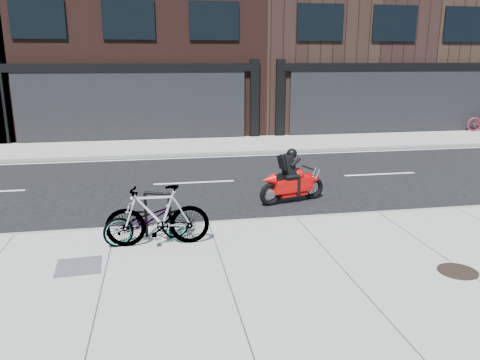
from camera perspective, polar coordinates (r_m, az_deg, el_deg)
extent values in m
plane|color=black|center=(12.23, -4.85, -2.70)|extent=(120.00, 120.00, 0.00)
cube|color=gray|center=(7.60, -1.20, -13.32)|extent=(60.00, 6.00, 0.13)
cube|color=gray|center=(19.74, -6.99, 4.09)|extent=(60.00, 3.50, 0.13)
cube|color=black|center=(28.49, 13.48, 19.49)|extent=(12.00, 10.00, 12.50)
cylinder|color=black|center=(9.58, -11.41, -4.19)|extent=(0.06, 0.06, 0.92)
cylinder|color=black|center=(9.41, -8.54, -4.40)|extent=(0.06, 0.06, 0.92)
cylinder|color=black|center=(9.36, -10.11, -1.64)|extent=(0.50, 0.23, 0.06)
imported|color=gray|center=(9.30, -11.24, -4.82)|extent=(1.80, 1.01, 0.90)
imported|color=gray|center=(9.06, -10.03, -4.31)|extent=(1.99, 0.61, 1.19)
torus|color=black|center=(12.55, 8.90, -0.98)|extent=(0.62, 0.29, 0.61)
torus|color=black|center=(11.87, 3.73, -1.74)|extent=(0.62, 0.29, 0.61)
cube|color=#B80A08|center=(12.14, 6.38, -0.52)|extent=(1.16, 0.65, 0.35)
cone|color=#B80A08|center=(12.51, 9.08, 0.10)|extent=(0.51, 0.51, 0.41)
sphere|color=#B80A08|center=(12.16, 6.95, 0.65)|extent=(0.37, 0.37, 0.37)
cube|color=black|center=(11.94, 5.29, 0.35)|extent=(0.56, 0.39, 0.11)
cylinder|color=silver|center=(12.07, 3.90, -1.54)|extent=(0.51, 0.22, 0.08)
cube|color=black|center=(11.94, 5.85, 1.87)|extent=(0.44, 0.42, 0.54)
cube|color=black|center=(11.84, 5.26, 2.15)|extent=(0.28, 0.33, 0.37)
sphere|color=black|center=(11.94, 6.34, 3.22)|extent=(0.27, 0.27, 0.27)
cylinder|color=black|center=(8.86, 25.01, -10.05)|extent=(0.76, 0.76, 0.02)
cube|color=#444446|center=(8.69, -19.09, -9.91)|extent=(0.80, 0.80, 0.02)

